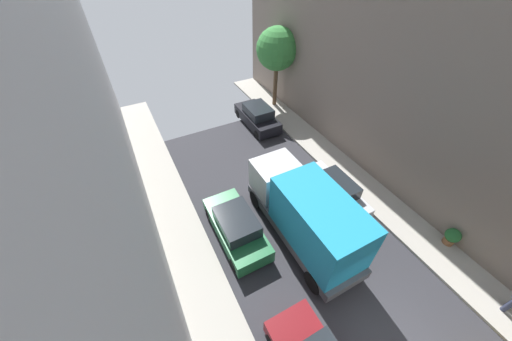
{
  "coord_description": "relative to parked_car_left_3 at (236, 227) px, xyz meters",
  "views": [
    {
      "loc": [
        -5.37,
        -0.34,
        11.18
      ],
      "look_at": [
        0.02,
        9.94,
        0.5
      ],
      "focal_mm": 19.05,
      "sensor_mm": 36.0,
      "label": 1
    }
  ],
  "objects": [
    {
      "name": "delivery_truck",
      "position": [
        2.7,
        -1.51,
        1.07
      ],
      "size": [
        2.26,
        6.6,
        3.38
      ],
      "color": "#4C4C51",
      "rests_on": "ground"
    },
    {
      "name": "potted_plant_4",
      "position": [
        8.49,
        -4.98,
        -0.08
      ],
      "size": [
        0.65,
        0.65,
        0.9
      ],
      "color": "brown",
      "rests_on": "sidewalk_right"
    },
    {
      "name": "parked_car_left_3",
      "position": [
        0.0,
        0.0,
        0.0
      ],
      "size": [
        1.78,
        4.2,
        1.57
      ],
      "color": "#1E6638",
      "rests_on": "ground"
    },
    {
      "name": "street_tree_1",
      "position": [
        7.97,
        10.0,
        3.74
      ],
      "size": [
        2.99,
        2.99,
        5.84
      ],
      "color": "brown",
      "rests_on": "sidewalk_right"
    },
    {
      "name": "parked_car_right_2",
      "position": [
        5.4,
        -0.31,
        0.0
      ],
      "size": [
        1.78,
        4.2,
        1.57
      ],
      "color": "silver",
      "rests_on": "ground"
    },
    {
      "name": "sidewalk_right",
      "position": [
        7.7,
        -6.73,
        -0.64
      ],
      "size": [
        2.0,
        44.0,
        0.15
      ],
      "primitive_type": "cube",
      "color": "#A8A399",
      "rests_on": "ground"
    },
    {
      "name": "parked_car_right_3",
      "position": [
        5.4,
        8.11,
        0.0
      ],
      "size": [
        1.78,
        4.2,
        1.57
      ],
      "color": "black",
      "rests_on": "ground"
    }
  ]
}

